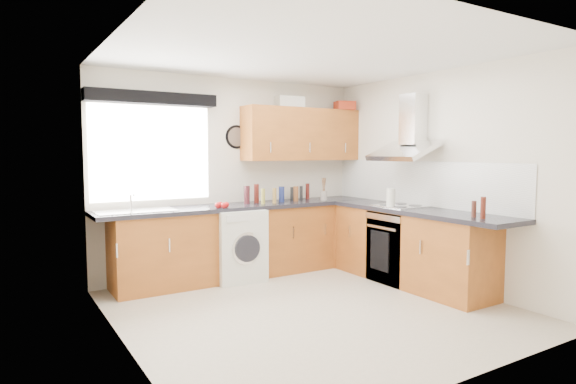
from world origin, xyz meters
TOP-DOWN VIEW (x-y plane):
  - ground_plane at (0.00, 0.00)m, footprint 3.60×3.60m
  - ceiling at (0.00, 0.00)m, footprint 3.60×3.60m
  - wall_back at (0.00, 1.80)m, footprint 3.60×0.02m
  - wall_front at (0.00, -1.80)m, footprint 3.60×0.02m
  - wall_left at (-1.80, 0.00)m, footprint 0.02×3.60m
  - wall_right at (1.80, 0.00)m, footprint 0.02×3.60m
  - window at (-1.05, 1.79)m, footprint 1.40×0.02m
  - window_blind at (-1.05, 1.70)m, footprint 1.50×0.18m
  - splashback at (1.79, 0.30)m, footprint 0.01×3.00m
  - base_cab_back at (-0.10, 1.51)m, footprint 3.00×0.58m
  - base_cab_corner at (1.50, 1.50)m, footprint 0.60×0.60m
  - base_cab_right at (1.51, 0.15)m, footprint 0.58×2.10m
  - worktop_back at (0.00, 1.50)m, footprint 3.60×0.62m
  - worktop_right at (1.50, 0.00)m, footprint 0.62×2.42m
  - sink at (-1.33, 1.50)m, footprint 0.84×0.46m
  - oven at (1.50, 0.30)m, footprint 0.56×0.58m
  - hob_plate at (1.50, 0.30)m, footprint 0.52×0.52m
  - extractor_hood at (1.60, 0.30)m, footprint 0.52×0.78m
  - upper_cabinets at (0.95, 1.62)m, footprint 1.70×0.35m
  - washing_machine at (-0.15, 1.40)m, footprint 0.63×0.61m
  - wall_clock at (0.05, 1.78)m, footprint 0.31×0.04m
  - casserole at (0.79, 1.72)m, footprint 0.40×0.30m
  - storage_box at (1.60, 1.52)m, footprint 0.31×0.28m
  - utensil_pot at (1.15, 1.38)m, footprint 0.10×0.10m
  - kitchen_roll at (1.35, 0.31)m, footprint 0.12×0.12m
  - tomato_cluster at (-0.38, 1.30)m, footprint 0.15×0.15m
  - jar_0 at (1.06, 1.65)m, footprint 0.05×0.05m
  - jar_1 at (0.94, 1.62)m, footprint 0.04×0.04m
  - jar_2 at (0.55, 1.50)m, footprint 0.07×0.07m
  - jar_3 at (0.39, 1.40)m, footprint 0.05×0.05m
  - jar_4 at (0.76, 1.47)m, footprint 0.07×0.07m
  - jar_5 at (0.07, 1.54)m, footprint 0.07×0.07m
  - jar_6 at (0.22, 1.40)m, footprint 0.05×0.05m
  - jar_7 at (0.83, 1.68)m, footprint 0.06×0.06m
  - jar_8 at (0.21, 1.56)m, footprint 0.06×0.06m
  - bottle_0 at (1.43, -0.78)m, footprint 0.05×0.05m
  - bottle_1 at (1.42, -0.89)m, footprint 0.05×0.05m

SIDE VIEW (x-z plane):
  - ground_plane at x=0.00m, z-range 0.00..0.00m
  - oven at x=1.50m, z-range 0.00..0.85m
  - base_cab_back at x=-0.10m, z-range 0.00..0.86m
  - base_cab_corner at x=1.50m, z-range 0.00..0.86m
  - base_cab_right at x=1.51m, z-range 0.00..0.86m
  - washing_machine at x=-0.15m, z-range 0.00..0.87m
  - worktop_back at x=0.00m, z-range 0.86..0.91m
  - worktop_right at x=1.50m, z-range 0.86..0.91m
  - hob_plate at x=1.50m, z-range 0.91..0.92m
  - tomato_cluster at x=-0.38m, z-range 0.91..0.98m
  - sink at x=-1.33m, z-range 0.90..1.00m
  - utensil_pot at x=1.15m, z-range 0.91..1.03m
  - bottle_0 at x=1.43m, z-range 0.91..1.08m
  - jar_7 at x=0.83m, z-range 0.91..1.08m
  - jar_1 at x=0.94m, z-range 0.91..1.10m
  - jar_3 at x=0.39m, z-range 0.91..1.10m
  - jar_6 at x=0.22m, z-range 0.91..1.11m
  - jar_4 at x=0.76m, z-range 0.91..1.11m
  - jar_2 at x=0.55m, z-range 0.91..1.11m
  - bottle_1 at x=1.42m, z-range 0.91..1.13m
  - jar_0 at x=1.06m, z-range 0.91..1.13m
  - kitchen_roll at x=1.35m, z-range 0.91..1.13m
  - jar_5 at x=0.07m, z-range 0.91..1.14m
  - jar_8 at x=0.21m, z-range 0.91..1.15m
  - splashback at x=1.79m, z-range 0.91..1.45m
  - wall_back at x=0.00m, z-range 0.00..2.50m
  - wall_front at x=0.00m, z-range 0.00..2.50m
  - wall_left at x=-1.80m, z-range 0.00..2.50m
  - wall_right at x=1.80m, z-range 0.00..2.50m
  - window at x=-1.05m, z-range 1.00..2.10m
  - wall_clock at x=0.05m, z-range 1.60..1.91m
  - extractor_hood at x=1.60m, z-range 1.44..2.10m
  - upper_cabinets at x=0.95m, z-range 1.45..2.15m
  - window_blind at x=-1.05m, z-range 2.11..2.25m
  - storage_box at x=1.60m, z-range 2.15..2.27m
  - casserole at x=0.79m, z-range 2.15..2.31m
  - ceiling at x=0.00m, z-range 2.49..2.51m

